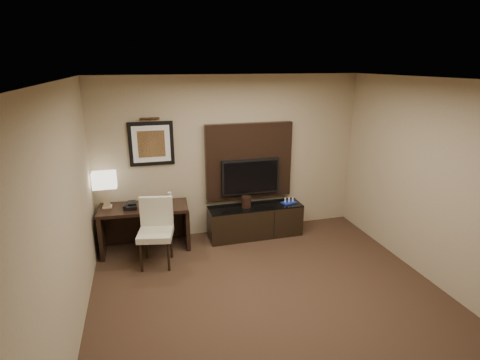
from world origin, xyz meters
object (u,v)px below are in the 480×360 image
object	(u,v)px
tv	(250,177)
desk_phone	(130,205)
ice_bucket	(246,202)
water_bottle	(170,197)
minibar_tray	(289,201)
desk_chair	(156,233)
credenza	(255,221)
table_lamp	(106,191)
desk	(145,228)

from	to	relation	value
tv	desk_phone	xyz separation A→B (m)	(-1.99, -0.23, -0.24)
tv	ice_bucket	size ratio (longest dim) A/B	5.42
water_bottle	minibar_tray	bearing A→B (deg)	-2.57
minibar_tray	water_bottle	bearing A→B (deg)	177.43
desk_phone	minibar_tray	size ratio (longest dim) A/B	0.79
desk_chair	ice_bucket	bearing A→B (deg)	30.83
credenza	desk_chair	distance (m)	1.79
credenza	table_lamp	bearing A→B (deg)	176.92
tv	desk_chair	distance (m)	1.88
ice_bucket	table_lamp	bearing A→B (deg)	177.22
desk	tv	world-z (taller)	tv
desk	desk_phone	xyz separation A→B (m)	(-0.19, -0.04, 0.41)
table_lamp	desk_phone	size ratio (longest dim) A/B	2.65
desk	ice_bucket	bearing A→B (deg)	3.96
table_lamp	water_bottle	bearing A→B (deg)	-2.00
desk_chair	table_lamp	size ratio (longest dim) A/B	1.91
tv	desk_phone	bearing A→B (deg)	-173.55
ice_bucket	desk_phone	bearing A→B (deg)	-178.92
ice_bucket	tv	bearing A→B (deg)	56.47
water_bottle	ice_bucket	distance (m)	1.27
credenza	table_lamp	distance (m)	2.48
table_lamp	water_bottle	world-z (taller)	table_lamp
desk	ice_bucket	size ratio (longest dim) A/B	7.39
desk	ice_bucket	world-z (taller)	ice_bucket
table_lamp	minibar_tray	size ratio (longest dim) A/B	2.10
desk_phone	water_bottle	distance (m)	0.62
desk_phone	minibar_tray	distance (m)	2.64
tv	desk	bearing A→B (deg)	-173.97
water_bottle	table_lamp	bearing A→B (deg)	178.00
tv	minibar_tray	bearing A→B (deg)	-18.02
tv	table_lamp	world-z (taller)	tv
desk	minibar_tray	distance (m)	2.45
desk	water_bottle	bearing A→B (deg)	13.93
table_lamp	water_bottle	distance (m)	0.97
desk	desk_phone	world-z (taller)	desk_phone
credenza	desk_chair	size ratio (longest dim) A/B	1.59
desk	tv	size ratio (longest dim) A/B	1.36
desk	credenza	world-z (taller)	desk
desk_chair	ice_bucket	world-z (taller)	desk_chair
credenza	tv	world-z (taller)	tv
credenza	water_bottle	distance (m)	1.52
table_lamp	ice_bucket	size ratio (longest dim) A/B	2.85
table_lamp	ice_bucket	distance (m)	2.24
table_lamp	ice_bucket	world-z (taller)	table_lamp
tv	minibar_tray	size ratio (longest dim) A/B	3.99
tv	minibar_tray	world-z (taller)	tv
credenza	desk_phone	xyz separation A→B (m)	(-2.03, -0.04, 0.50)
credenza	table_lamp	xyz separation A→B (m)	(-2.37, 0.11, 0.72)
credenza	table_lamp	world-z (taller)	table_lamp
credenza	desk_phone	distance (m)	2.09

